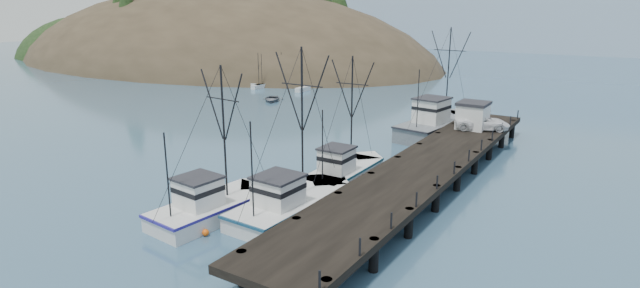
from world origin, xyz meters
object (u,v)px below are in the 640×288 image
(trawler_mid, at_px, (217,205))
(work_vessel, at_px, (439,124))
(pier_shed, at_px, (473,115))
(pier, at_px, (427,165))
(motorboat, at_px, (272,101))
(trawler_far, at_px, (345,171))
(pickup_truck, at_px, (482,122))
(trawler_near, at_px, (294,202))

(trawler_mid, xyz_separation_m, work_vessel, (5.32, 30.83, 0.41))
(work_vessel, height_order, pier_shed, work_vessel)
(pier, xyz_separation_m, trawler_mid, (-10.17, -13.93, -0.87))
(pier, relative_size, motorboat, 9.21)
(pier, distance_m, trawler_far, 6.78)
(pier_shed, bearing_deg, work_vessel, 145.18)
(pickup_truck, height_order, motorboat, pickup_truck)
(pickup_truck, distance_m, motorboat, 36.46)
(trawler_mid, height_order, motorboat, trawler_mid)
(pier_shed, bearing_deg, motorboat, 163.78)
(trawler_far, bearing_deg, pier_shed, 70.16)
(pier, distance_m, trawler_mid, 17.27)
(trawler_near, relative_size, pier_shed, 3.76)
(trawler_mid, relative_size, trawler_far, 1.02)
(trawler_mid, bearing_deg, trawler_near, 37.15)
(trawler_near, bearing_deg, work_vessel, 87.88)
(trawler_far, xyz_separation_m, work_vessel, (1.30, 19.61, 0.41))
(trawler_mid, relative_size, work_vessel, 0.74)
(trawler_near, height_order, trawler_far, trawler_near)
(trawler_far, height_order, work_vessel, work_vessel)
(pier, relative_size, pier_shed, 13.75)
(pier, relative_size, work_vessel, 2.97)
(work_vessel, bearing_deg, motorboat, 167.19)
(trawler_far, bearing_deg, pier, 23.71)
(work_vessel, relative_size, pickup_truck, 2.69)
(trawler_mid, distance_m, work_vessel, 31.29)
(trawler_near, distance_m, work_vessel, 27.59)
(trawler_near, relative_size, pickup_truck, 2.18)
(pickup_truck, bearing_deg, pier_shed, 64.75)
(trawler_near, distance_m, trawler_mid, 5.39)
(work_vessel, xyz_separation_m, motorboat, (-29.37, 6.68, -1.23))
(trawler_far, height_order, pickup_truck, trawler_far)
(pier, xyz_separation_m, trawler_far, (-6.16, -2.70, -0.87))
(pickup_truck, bearing_deg, trawler_near, 141.35)
(trawler_mid, xyz_separation_m, pickup_truck, (10.92, 27.59, 1.95))
(trawler_near, xyz_separation_m, pickup_truck, (6.63, 24.33, 1.95))
(pier, height_order, trawler_near, trawler_near)
(trawler_near, height_order, work_vessel, work_vessel)
(trawler_far, bearing_deg, trawler_near, -87.96)
(trawler_far, height_order, pier_shed, trawler_far)
(trawler_near, relative_size, trawler_far, 1.12)
(trawler_mid, height_order, pickup_truck, trawler_mid)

